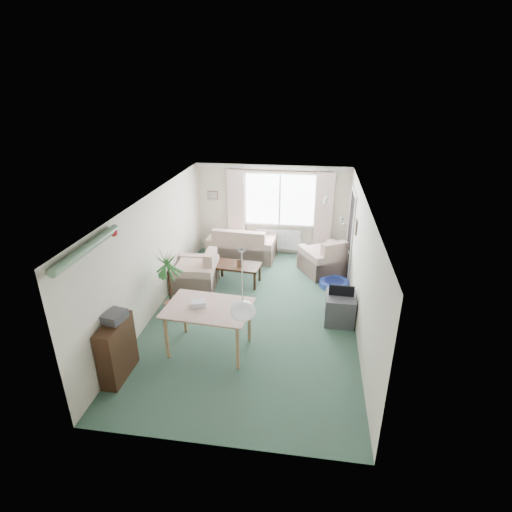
# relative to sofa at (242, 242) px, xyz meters

# --- Properties ---
(ground) EXTENTS (6.50, 6.50, 0.00)m
(ground) POSITION_rel_sofa_xyz_m (0.74, -2.75, -0.44)
(ground) COLOR #2E4C3D
(window) EXTENTS (1.80, 0.03, 1.30)m
(window) POSITION_rel_sofa_xyz_m (0.94, 0.48, 1.06)
(window) COLOR white
(curtain_rod) EXTENTS (2.60, 0.03, 0.03)m
(curtain_rod) POSITION_rel_sofa_xyz_m (0.94, 0.40, 1.83)
(curtain_rod) COLOR black
(curtain_left) EXTENTS (0.45, 0.08, 2.00)m
(curtain_left) POSITION_rel_sofa_xyz_m (-0.21, 0.38, 0.83)
(curtain_left) COLOR beige
(curtain_right) EXTENTS (0.45, 0.08, 2.00)m
(curtain_right) POSITION_rel_sofa_xyz_m (2.09, 0.38, 0.83)
(curtain_right) COLOR beige
(radiator) EXTENTS (1.20, 0.10, 0.55)m
(radiator) POSITION_rel_sofa_xyz_m (0.94, 0.44, -0.04)
(radiator) COLOR white
(doorway) EXTENTS (0.03, 0.95, 2.00)m
(doorway) POSITION_rel_sofa_xyz_m (2.72, -0.55, 0.56)
(doorway) COLOR black
(pendant_lamp) EXTENTS (0.36, 0.36, 0.36)m
(pendant_lamp) POSITION_rel_sofa_xyz_m (0.94, -5.05, 1.04)
(pendant_lamp) COLOR white
(tinsel_garland) EXTENTS (1.60, 1.60, 0.12)m
(tinsel_garland) POSITION_rel_sofa_xyz_m (-1.18, -5.05, 1.84)
(tinsel_garland) COLOR #196626
(bauble_cluster_a) EXTENTS (0.20, 0.20, 0.20)m
(bauble_cluster_a) POSITION_rel_sofa_xyz_m (2.04, -1.85, 1.78)
(bauble_cluster_a) COLOR silver
(bauble_cluster_b) EXTENTS (0.20, 0.20, 0.20)m
(bauble_cluster_b) POSITION_rel_sofa_xyz_m (2.34, -3.05, 1.78)
(bauble_cluster_b) COLOR silver
(wall_picture_back) EXTENTS (0.28, 0.03, 0.22)m
(wall_picture_back) POSITION_rel_sofa_xyz_m (-0.86, 0.48, 1.11)
(wall_picture_back) COLOR brown
(wall_picture_right) EXTENTS (0.03, 0.24, 0.30)m
(wall_picture_right) POSITION_rel_sofa_xyz_m (2.72, -1.55, 1.11)
(wall_picture_right) COLOR brown
(sofa) EXTENTS (1.80, 1.03, 0.87)m
(sofa) POSITION_rel_sofa_xyz_m (0.00, 0.00, 0.00)
(sofa) COLOR beige
(sofa) RESTS_ON ground
(armchair_corner) EXTENTS (1.37, 1.35, 0.91)m
(armchair_corner) POSITION_rel_sofa_xyz_m (2.16, -0.57, 0.02)
(armchair_corner) COLOR tan
(armchair_corner) RESTS_ON ground
(armchair_left) EXTENTS (0.98, 1.03, 0.88)m
(armchair_left) POSITION_rel_sofa_xyz_m (-0.76, -1.76, 0.00)
(armchair_left) COLOR beige
(armchair_left) RESTS_ON ground
(coffee_table) EXTENTS (1.09, 0.68, 0.47)m
(coffee_table) POSITION_rel_sofa_xyz_m (0.16, -1.47, -0.20)
(coffee_table) COLOR black
(coffee_table) RESTS_ON ground
(photo_frame) EXTENTS (0.12, 0.04, 0.16)m
(photo_frame) POSITION_rel_sofa_xyz_m (0.22, -1.53, 0.11)
(photo_frame) COLOR brown
(photo_frame) RESTS_ON coffee_table
(bookshelf) EXTENTS (0.28, 0.81, 0.98)m
(bookshelf) POSITION_rel_sofa_xyz_m (-1.10, -4.89, 0.06)
(bookshelf) COLOR black
(bookshelf) RESTS_ON ground
(hifi_box) EXTENTS (0.34, 0.40, 0.14)m
(hifi_box) POSITION_rel_sofa_xyz_m (-1.10, -4.81, 0.62)
(hifi_box) COLOR #3A393E
(hifi_box) RESTS_ON bookshelf
(houseplant) EXTENTS (0.60, 0.60, 1.38)m
(houseplant) POSITION_rel_sofa_xyz_m (-0.91, -2.99, 0.26)
(houseplant) COLOR #1F5C2A
(houseplant) RESTS_ON ground
(dining_table) EXTENTS (1.40, 0.99, 0.83)m
(dining_table) POSITION_rel_sofa_xyz_m (0.15, -4.01, -0.02)
(dining_table) COLOR tan
(dining_table) RESTS_ON ground
(gift_box) EXTENTS (0.30, 0.26, 0.12)m
(gift_box) POSITION_rel_sofa_xyz_m (-0.02, -4.01, 0.46)
(gift_box) COLOR white
(gift_box) RESTS_ON dining_table
(tv_cube) EXTENTS (0.59, 0.64, 0.57)m
(tv_cube) POSITION_rel_sofa_xyz_m (2.44, -2.77, -0.15)
(tv_cube) COLOR #3D3D42
(tv_cube) RESTS_ON ground
(pet_bed) EXTENTS (0.70, 0.70, 0.13)m
(pet_bed) POSITION_rel_sofa_xyz_m (2.39, -1.31, -0.37)
(pet_bed) COLOR navy
(pet_bed) RESTS_ON ground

